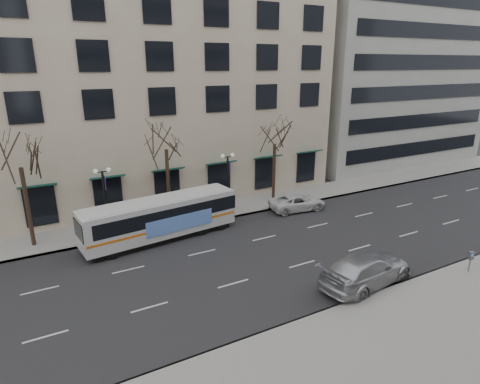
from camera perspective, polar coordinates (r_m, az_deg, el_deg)
ground at (r=25.88m, az=-3.38°, el=-10.59°), size 160.00×160.00×0.00m
sidewalk_far at (r=35.23m, az=-2.29°, el=-2.48°), size 80.00×4.00×0.15m
building_hotel at (r=42.34m, az=-19.10°, el=16.52°), size 40.00×20.00×24.00m
building_office at (r=59.05m, az=17.66°, el=22.14°), size 25.00×20.00×35.00m
tree_far_left at (r=30.00m, az=-28.99°, el=4.83°), size 3.60×3.60×8.34m
tree_far_mid at (r=31.44m, az=-10.54°, el=7.66°), size 3.60×3.60×8.55m
tree_far_right at (r=35.83m, az=4.99°, el=8.34°), size 3.60×3.60×8.06m
lamp_post_left at (r=30.69m, az=-18.63°, el=-0.89°), size 1.22×0.45×5.21m
lamp_post_right at (r=33.65m, az=-1.73°, el=1.69°), size 1.22×0.45×5.21m
city_bus at (r=29.61m, az=-11.09°, el=-3.53°), size 11.58×3.78×3.08m
silver_car at (r=24.75m, az=17.52°, el=-10.45°), size 6.63×3.40×1.84m
white_pickup at (r=35.45m, az=8.16°, el=-1.45°), size 5.25×2.90×1.39m
pay_station at (r=28.30m, az=29.99°, el=-8.04°), size 0.33×0.28×1.32m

